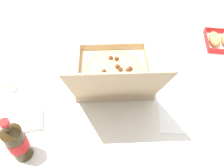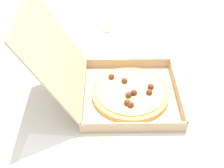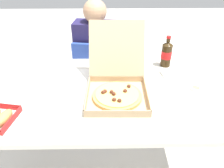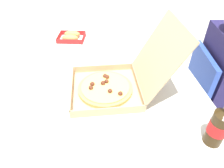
{
  "view_description": "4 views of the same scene",
  "coord_description": "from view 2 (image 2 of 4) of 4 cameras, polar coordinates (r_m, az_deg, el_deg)",
  "views": [
    {
      "loc": [
        0.09,
        0.73,
        1.6
      ],
      "look_at": [
        0.05,
        0.0,
        0.77
      ],
      "focal_mm": 37.93,
      "sensor_mm": 36.0,
      "label": 1
    },
    {
      "loc": [
        -0.76,
        0.01,
        1.51
      ],
      "look_at": [
        0.06,
        -0.02,
        0.79
      ],
      "focal_mm": 47.51,
      "sensor_mm": 36.0,
      "label": 2
    },
    {
      "loc": [
        -0.01,
        -1.15,
        1.53
      ],
      "look_at": [
        0.01,
        0.0,
        0.8
      ],
      "focal_mm": 36.46,
      "sensor_mm": 36.0,
      "label": 3
    },
    {
      "loc": [
        0.84,
        -0.15,
        1.47
      ],
      "look_at": [
        0.04,
        -0.05,
        0.8
      ],
      "focal_mm": 32.65,
      "sensor_mm": 36.0,
      "label": 4
    }
  ],
  "objects": [
    {
      "name": "dining_table",
      "position": [
        1.13,
        -0.7,
        -6.59
      ],
      "size": [
        1.42,
        0.87,
        0.76
      ],
      "color": "silver",
      "rests_on": "ground_plane"
    },
    {
      "name": "pizza_box_open",
      "position": [
        1.07,
        0.94,
        -0.39
      ],
      "size": [
        0.36,
        0.52,
        0.36
      ],
      "color": "tan",
      "rests_on": "dining_table"
    },
    {
      "name": "cola_bottle",
      "position": [
        1.37,
        -14.74,
        10.74
      ],
      "size": [
        0.07,
        0.07,
        0.22
      ],
      "color": "#33230F",
      "rests_on": "dining_table"
    },
    {
      "name": "paper_menu",
      "position": [
        0.94,
        -13.08,
        -14.5
      ],
      "size": [
        0.23,
        0.17,
        0.0
      ],
      "primitive_type": "cube",
      "rotation": [
        0.0,
        0.0,
        -0.12
      ],
      "color": "white",
      "rests_on": "dining_table"
    },
    {
      "name": "napkin_pile",
      "position": [
        1.4,
        -8.32,
        8.13
      ],
      "size": [
        0.12,
        0.12,
        0.02
      ],
      "primitive_type": "cube",
      "rotation": [
        0.0,
        0.0,
        0.13
      ],
      "color": "white",
      "rests_on": "dining_table"
    },
    {
      "name": "dipping_sauce_cup",
      "position": [
        1.48,
        -0.82,
        10.79
      ],
      "size": [
        0.06,
        0.06,
        0.02
      ],
      "color": "white",
      "rests_on": "dining_table"
    }
  ]
}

